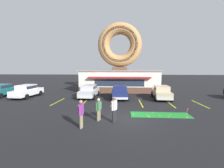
% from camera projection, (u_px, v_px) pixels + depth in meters
% --- Properties ---
extents(ground_plane, '(160.00, 160.00, 0.00)m').
position_uv_depth(ground_plane, '(125.00, 118.00, 10.90)').
color(ground_plane, black).
extents(donut_shop_building, '(12.30, 6.75, 10.96)m').
position_uv_depth(donut_shop_building, '(120.00, 68.00, 24.40)').
color(donut_shop_building, brown).
rests_on(donut_shop_building, ground).
extents(putting_mat, '(4.56, 1.41, 0.03)m').
position_uv_depth(putting_mat, '(160.00, 115.00, 11.69)').
color(putting_mat, '#1E842D').
rests_on(putting_mat, ground).
extents(mini_donut_near_left, '(0.13, 0.13, 0.04)m').
position_uv_depth(mini_donut_near_left, '(133.00, 114.00, 11.76)').
color(mini_donut_near_left, '#D17F47').
rests_on(mini_donut_near_left, putting_mat).
extents(mini_donut_near_right, '(0.13, 0.13, 0.04)m').
position_uv_depth(mini_donut_near_right, '(149.00, 116.00, 11.19)').
color(mini_donut_near_right, '#E5C666').
rests_on(mini_donut_near_right, putting_mat).
extents(mini_donut_mid_left, '(0.13, 0.13, 0.04)m').
position_uv_depth(mini_donut_mid_left, '(153.00, 112.00, 12.21)').
color(mini_donut_mid_left, '#D8667F').
rests_on(mini_donut_mid_left, putting_mat).
extents(mini_donut_mid_centre, '(0.13, 0.13, 0.04)m').
position_uv_depth(mini_donut_mid_centre, '(171.00, 115.00, 11.61)').
color(mini_donut_mid_centre, '#A5724C').
rests_on(mini_donut_mid_centre, putting_mat).
extents(mini_donut_mid_right, '(0.13, 0.13, 0.04)m').
position_uv_depth(mini_donut_mid_right, '(168.00, 116.00, 11.23)').
color(mini_donut_mid_right, '#D17F47').
rests_on(mini_donut_mid_right, putting_mat).
extents(mini_donut_far_left, '(0.13, 0.13, 0.04)m').
position_uv_depth(mini_donut_far_left, '(187.00, 117.00, 10.98)').
color(mini_donut_far_left, '#E5C666').
rests_on(mini_donut_far_left, putting_mat).
extents(mini_donut_far_centre, '(0.13, 0.13, 0.04)m').
position_uv_depth(mini_donut_far_centre, '(160.00, 115.00, 11.42)').
color(mini_donut_far_centre, '#D17F47').
rests_on(mini_donut_far_centre, putting_mat).
extents(mini_donut_far_right, '(0.13, 0.13, 0.04)m').
position_uv_depth(mini_donut_far_right, '(182.00, 116.00, 11.25)').
color(mini_donut_far_right, brown).
rests_on(mini_donut_far_right, putting_mat).
extents(golf_ball, '(0.04, 0.04, 0.04)m').
position_uv_depth(golf_ball, '(147.00, 115.00, 11.56)').
color(golf_ball, white).
rests_on(golf_ball, putting_mat).
extents(putting_flag_pin, '(0.13, 0.01, 0.55)m').
position_uv_depth(putting_flag_pin, '(188.00, 110.00, 11.50)').
color(putting_flag_pin, silver).
rests_on(putting_flag_pin, putting_mat).
extents(car_silver, '(2.07, 4.60, 1.60)m').
position_uv_depth(car_silver, '(89.00, 91.00, 18.79)').
color(car_silver, '#B2B5BA').
rests_on(car_silver, ground).
extents(car_teal, '(2.16, 4.64, 1.60)m').
position_uv_depth(car_teal, '(1.00, 90.00, 19.39)').
color(car_teal, '#196066').
rests_on(car_teal, ground).
extents(car_champagne, '(2.22, 4.67, 1.60)m').
position_uv_depth(car_champagne, '(161.00, 92.00, 17.85)').
color(car_champagne, '#BCAD89').
rests_on(car_champagne, ground).
extents(car_white, '(2.15, 4.64, 1.60)m').
position_uv_depth(car_white, '(27.00, 90.00, 18.90)').
color(car_white, silver).
rests_on(car_white, ground).
extents(car_navy, '(2.15, 4.64, 1.60)m').
position_uv_depth(car_navy, '(120.00, 91.00, 18.19)').
color(car_navy, navy).
rests_on(car_navy, ground).
extents(pedestrian_blue_sweater_man, '(0.26, 0.60, 1.74)m').
position_uv_depth(pedestrian_blue_sweater_man, '(81.00, 113.00, 9.04)').
color(pedestrian_blue_sweater_man, '#7F7056').
rests_on(pedestrian_blue_sweater_man, ground).
extents(pedestrian_hooded_kid, '(0.38, 0.55, 1.58)m').
position_uv_depth(pedestrian_hooded_kid, '(99.00, 108.00, 10.37)').
color(pedestrian_hooded_kid, '#7F7056').
rests_on(pedestrian_hooded_kid, ground).
extents(pedestrian_leather_jacket_man, '(0.39, 0.54, 1.74)m').
position_uv_depth(pedestrian_leather_jacket_man, '(114.00, 108.00, 10.03)').
color(pedestrian_leather_jacket_man, '#232328').
rests_on(pedestrian_leather_jacket_man, ground).
extents(trash_bin, '(0.57, 0.57, 0.97)m').
position_uv_depth(trash_bin, '(82.00, 89.00, 22.63)').
color(trash_bin, '#232833').
rests_on(trash_bin, ground).
extents(parking_stripe_far_left, '(0.12, 3.60, 0.01)m').
position_uv_depth(parking_stripe_far_left, '(58.00, 102.00, 16.37)').
color(parking_stripe_far_left, yellow).
rests_on(parking_stripe_far_left, ground).
extents(parking_stripe_left, '(0.12, 3.60, 0.01)m').
position_uv_depth(parking_stripe_left, '(85.00, 102.00, 16.16)').
color(parking_stripe_left, yellow).
rests_on(parking_stripe_left, ground).
extents(parking_stripe_mid_left, '(0.12, 3.60, 0.01)m').
position_uv_depth(parking_stripe_mid_left, '(112.00, 103.00, 15.95)').
color(parking_stripe_mid_left, yellow).
rests_on(parking_stripe_mid_left, ground).
extents(parking_stripe_centre, '(0.12, 3.60, 0.01)m').
position_uv_depth(parking_stripe_centre, '(141.00, 103.00, 15.74)').
color(parking_stripe_centre, yellow).
rests_on(parking_stripe_centre, ground).
extents(parking_stripe_mid_right, '(0.12, 3.60, 0.01)m').
position_uv_depth(parking_stripe_mid_right, '(170.00, 104.00, 15.53)').
color(parking_stripe_mid_right, yellow).
rests_on(parking_stripe_mid_right, ground).
extents(parking_stripe_right, '(0.12, 3.60, 0.01)m').
position_uv_depth(parking_stripe_right, '(200.00, 104.00, 15.31)').
color(parking_stripe_right, yellow).
rests_on(parking_stripe_right, ground).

